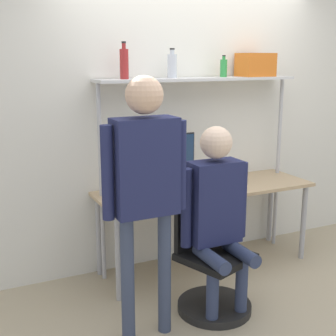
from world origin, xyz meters
The scene contains 14 objects.
ground_plane centered at (0.00, 0.00, 0.00)m, with size 12.00×12.00×0.00m, color tan.
wall_back centered at (0.00, 0.67, 1.35)m, with size 8.00×0.06×2.70m.
desk centered at (0.00, 0.33, 0.68)m, with size 1.97×0.62×0.75m.
shelf_unit centered at (0.00, 0.49, 1.48)m, with size 1.87×0.29×1.71m.
monitor centered at (-0.27, 0.49, 1.02)m, with size 0.46×0.18×0.47m.
laptop centered at (-0.29, 0.28, 0.81)m, with size 0.34×0.22×0.22m.
cell_phone centered at (0.00, 0.23, 0.76)m, with size 0.07×0.15×0.01m.
office_chair centered at (-0.34, -0.34, 0.28)m, with size 0.59×0.59×0.91m.
person_seated centered at (-0.32, -0.39, 0.83)m, with size 0.54×0.48×1.41m.
person_standing centered at (-0.91, -0.46, 1.15)m, with size 0.58×0.24×1.77m.
bottle_green centered at (0.25, 0.49, 1.79)m, with size 0.06×0.06×0.19m.
bottle_clear centered at (-0.26, 0.49, 1.81)m, with size 0.08×0.08×0.25m.
bottle_red centered at (-0.69, 0.49, 1.83)m, with size 0.07×0.07×0.30m.
storage_box centered at (0.59, 0.49, 1.81)m, with size 0.31×0.23×0.21m.
Camera 1 is at (-2.03, -3.13, 1.88)m, focal length 50.00 mm.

